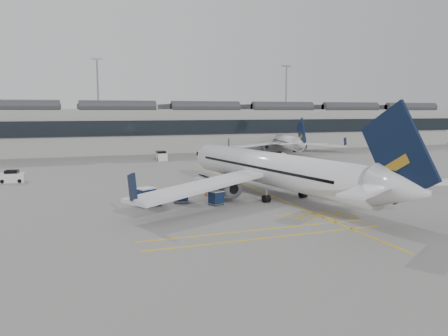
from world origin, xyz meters
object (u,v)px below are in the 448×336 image
object	(u,v)px
airliner_main	(276,170)
baggage_cart_a	(233,184)
belt_loader	(204,184)
pushback_tug	(149,200)
ramp_agent_a	(206,188)
ramp_agent_b	(206,188)

from	to	relation	value
airliner_main	baggage_cart_a	bearing A→B (deg)	107.07
airliner_main	belt_loader	distance (m)	11.67
baggage_cart_a	airliner_main	bearing A→B (deg)	-60.38
baggage_cart_a	pushback_tug	distance (m)	13.51
baggage_cart_a	ramp_agent_a	bearing A→B (deg)	-149.09
ramp_agent_a	baggage_cart_a	bearing A→B (deg)	-12.77
belt_loader	airliner_main	bearing A→B (deg)	-76.06
baggage_cart_a	ramp_agent_a	distance (m)	5.10
airliner_main	baggage_cart_a	distance (m)	7.50
ramp_agent_a	pushback_tug	size ratio (longest dim) A/B	0.77
ramp_agent_a	belt_loader	bearing A→B (deg)	34.01
ramp_agent_b	baggage_cart_a	bearing A→B (deg)	178.32
baggage_cart_a	ramp_agent_b	world-z (taller)	ramp_agent_b
belt_loader	ramp_agent_b	size ratio (longest dim) A/B	2.91
ramp_agent_b	ramp_agent_a	bearing A→B (deg)	45.66
belt_loader	ramp_agent_b	world-z (taller)	belt_loader
airliner_main	baggage_cart_a	world-z (taller)	airliner_main
ramp_agent_b	pushback_tug	world-z (taller)	ramp_agent_b
airliner_main	baggage_cart_a	size ratio (longest dim) A/B	27.07
airliner_main	pushback_tug	size ratio (longest dim) A/B	16.64
airliner_main	ramp_agent_b	bearing A→B (deg)	139.66
belt_loader	ramp_agent_b	bearing A→B (deg)	-123.78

